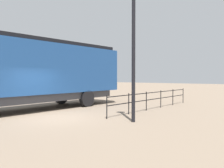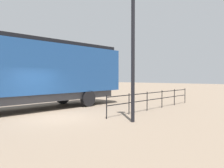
# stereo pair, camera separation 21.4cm
# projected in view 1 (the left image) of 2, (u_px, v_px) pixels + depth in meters

# --- Properties ---
(ground_plane) EXTENTS (120.00, 120.00, 0.00)m
(ground_plane) POSITION_uv_depth(u_px,v_px,m) (54.00, 118.00, 11.63)
(ground_plane) COLOR #84705B
(locomotive) EXTENTS (2.93, 17.06, 4.16)m
(locomotive) POSITION_uv_depth(u_px,v_px,m) (4.00, 70.00, 12.90)
(locomotive) COLOR navy
(locomotive) RESTS_ON ground_plane
(lamp_post) EXTENTS (0.50, 0.50, 7.16)m
(lamp_post) POSITION_uv_depth(u_px,v_px,m) (134.00, 11.00, 10.43)
(lamp_post) COLOR black
(lamp_post) RESTS_ON ground_plane
(platform_fence) EXTENTS (0.05, 8.99, 1.11)m
(platform_fence) POSITION_uv_depth(u_px,v_px,m) (154.00, 97.00, 14.77)
(platform_fence) COLOR black
(platform_fence) RESTS_ON ground_plane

